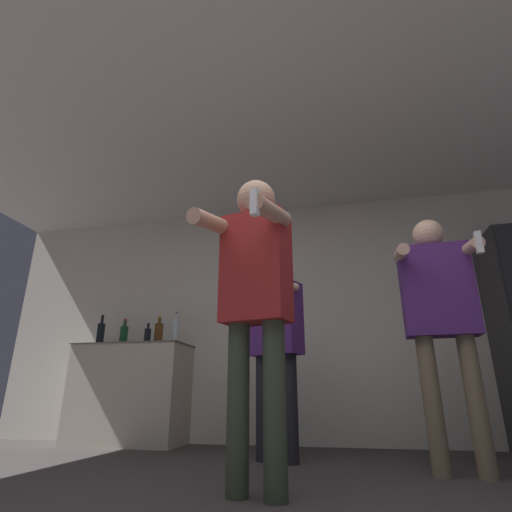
# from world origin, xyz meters

# --- Properties ---
(wall_back) EXTENTS (7.00, 0.06, 2.55)m
(wall_back) POSITION_xyz_m (0.00, 2.91, 1.27)
(wall_back) COLOR beige
(wall_back) RESTS_ON ground_plane
(ceiling_slab) EXTENTS (7.00, 3.40, 0.05)m
(ceiling_slab) POSITION_xyz_m (0.00, 1.44, 2.57)
(ceiling_slab) COLOR silver
(ceiling_slab) RESTS_ON wall_back
(counter) EXTENTS (1.17, 0.58, 0.98)m
(counter) POSITION_xyz_m (-1.75, 2.60, 0.49)
(counter) COLOR #BCB29E
(counter) RESTS_ON ground_plane
(bottle_short_whiskey) EXTENTS (0.08, 0.08, 0.33)m
(bottle_short_whiskey) POSITION_xyz_m (-2.12, 2.53, 1.10)
(bottle_short_whiskey) COLOR black
(bottle_short_whiskey) RESTS_ON counter
(bottle_green_wine) EXTENTS (0.08, 0.08, 0.27)m
(bottle_green_wine) POSITION_xyz_m (-1.85, 2.53, 1.08)
(bottle_green_wine) COLOR #194723
(bottle_green_wine) RESTS_ON counter
(bottle_brown_liquor) EXTENTS (0.06, 0.06, 0.32)m
(bottle_brown_liquor) POSITION_xyz_m (-1.26, 2.53, 1.10)
(bottle_brown_liquor) COLOR silver
(bottle_brown_liquor) RESTS_ON counter
(bottle_tall_gin) EXTENTS (0.09, 0.09, 0.29)m
(bottle_tall_gin) POSITION_xyz_m (-1.45, 2.53, 1.09)
(bottle_tall_gin) COLOR #563314
(bottle_tall_gin) RESTS_ON counter
(bottle_dark_rum) EXTENTS (0.07, 0.07, 0.23)m
(bottle_dark_rum) POSITION_xyz_m (-1.57, 2.53, 1.07)
(bottle_dark_rum) COLOR black
(bottle_dark_rum) RESTS_ON counter
(person_woman_foreground) EXTENTS (0.52, 0.58, 1.68)m
(person_woman_foreground) POSITION_xyz_m (-0.03, 0.71, 1.03)
(person_woman_foreground) COLOR #38422D
(person_woman_foreground) RESTS_ON ground_plane
(person_man_side) EXTENTS (0.53, 0.49, 1.67)m
(person_man_side) POSITION_xyz_m (1.08, 1.48, 1.03)
(person_man_side) COLOR #75664C
(person_man_side) RESTS_ON ground_plane
(person_spectator_back) EXTENTS (0.58, 0.56, 1.57)m
(person_spectator_back) POSITION_xyz_m (-0.11, 1.85, 0.93)
(person_spectator_back) COLOR black
(person_spectator_back) RESTS_ON ground_plane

